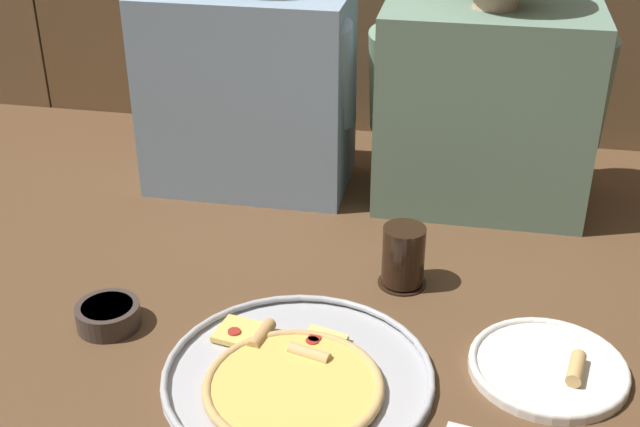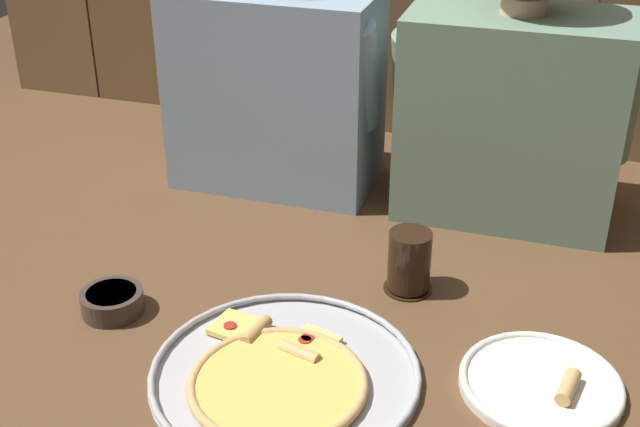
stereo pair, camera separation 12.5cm
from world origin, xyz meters
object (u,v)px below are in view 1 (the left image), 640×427
dinner_plate (549,367)px  dipping_bowl (107,316)px  pizza_tray (295,377)px  diner_right (489,68)px  diner_left (247,58)px  drinking_glass (403,257)px

dinner_plate → dipping_bowl: bearing=-178.5°
pizza_tray → dipping_bowl: (-0.32, 0.08, 0.01)m
pizza_tray → dinner_plate: dinner_plate is taller
pizza_tray → dipping_bowl: size_ratio=3.91×
dinner_plate → dipping_bowl: size_ratio=2.29×
pizza_tray → diner_right: size_ratio=0.63×
pizza_tray → diner_left: (-0.23, 0.62, 0.26)m
pizza_tray → diner_right: 0.72m
pizza_tray → drinking_glass: size_ratio=3.63×
drinking_glass → diner_right: diner_right is taller
drinking_glass → diner_left: bearing=136.5°
drinking_glass → pizza_tray: bearing=-113.3°
drinking_glass → dipping_bowl: drinking_glass is taller
dipping_bowl → diner_right: diner_right is taller
pizza_tray → diner_right: diner_right is taller
drinking_glass → diner_right: (0.11, 0.34, 0.23)m
pizza_tray → drinking_glass: (0.12, 0.29, 0.04)m
dipping_bowl → diner_left: 0.61m
dinner_plate → diner_left: (-0.59, 0.53, 0.26)m
dipping_bowl → dinner_plate: bearing=1.5°
pizza_tray → diner_right: (0.24, 0.62, 0.27)m
pizza_tray → drinking_glass: bearing=66.7°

